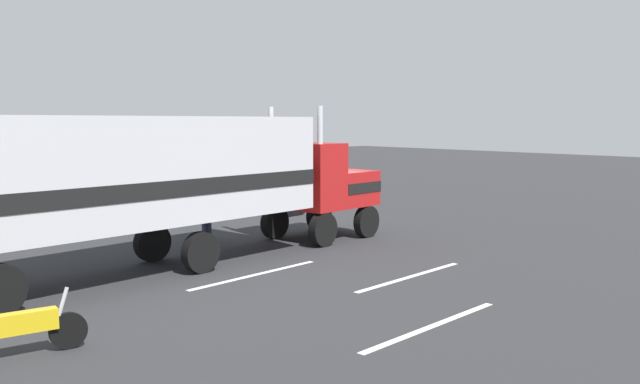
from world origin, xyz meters
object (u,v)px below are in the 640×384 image
object	(u,v)px
semi_truck	(177,176)
motorcycle	(25,330)
person_bystander	(206,216)
parked_bus	(150,164)

from	to	relation	value
semi_truck	motorcycle	distance (m)	7.51
semi_truck	person_bystander	world-z (taller)	semi_truck
semi_truck	parked_bus	distance (m)	12.80
semi_truck	person_bystander	distance (m)	3.99
parked_bus	motorcycle	bearing A→B (deg)	-121.94
semi_truck	parked_bus	world-z (taller)	semi_truck
semi_truck	parked_bus	size ratio (longest dim) A/B	1.29
parked_bus	motorcycle	xyz separation A→B (m)	(-10.33, -16.57, -1.58)
person_bystander	motorcycle	size ratio (longest dim) A/B	0.77
person_bystander	parked_bus	size ratio (longest dim) A/B	0.15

